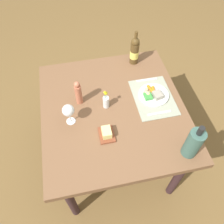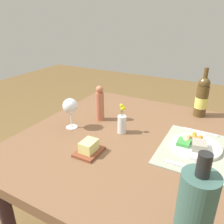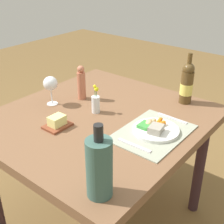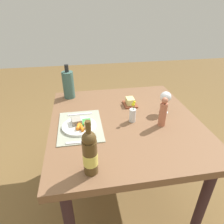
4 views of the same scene
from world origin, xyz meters
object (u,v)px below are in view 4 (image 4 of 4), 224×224
Objects in this scene: pepper_mill at (163,112)px; wine_glass at (166,98)px; dinner_plate at (80,125)px; fork at (80,114)px; cooler_bottle at (68,84)px; knife at (80,142)px; wine_bottle at (90,153)px; dining_table at (124,130)px; butter_dish at (130,102)px; flower_vase at (133,114)px.

wine_glass is at bearing 152.93° from pepper_mill.
fork is at bearing 177.97° from dinner_plate.
pepper_mill is 0.72× the size of cooler_bottle.
knife is 0.26m from wine_bottle.
wine_bottle is at bearing 3.16° from fork.
dining_table is at bearing -80.17° from wine_glass.
dining_table is at bearing 98.53° from dinner_plate.
knife is at bearing -0.83° from dinner_plate.
butter_dish is 0.29m from wine_glass.
pepper_mill is at bearing 48.27° from cooler_bottle.
dining_table is 0.34m from dinner_plate.
dinner_plate is at bearing -96.29° from pepper_mill.
dinner_plate is 1.10× the size of pepper_mill.
wine_bottle is (0.34, -0.50, 0.02)m from pepper_mill.
wine_bottle is (0.23, 0.05, 0.11)m from knife.
wine_bottle is at bearing 12.82° from knife.
wine_glass reaches higher than flower_vase.
flower_vase reaches higher than knife.
fork is at bearing -112.70° from pepper_mill.
wine_bottle is 0.90m from cooler_bottle.
wine_glass is (0.06, 0.62, 0.11)m from fork.
dinner_plate is 1.34× the size of wine_glass.
fork is 1.02× the size of knife.
cooler_bottle is (-0.33, -0.08, 0.11)m from fork.
butter_dish is 0.36m from pepper_mill.
wine_glass is at bearing 99.83° from dining_table.
knife is 1.01× the size of wine_glass.
wine_glass reaches higher than fork.
butter_dish is 0.44× the size of wine_bottle.
wine_bottle reaches higher than cooler_bottle.
cooler_bottle is (-0.66, -0.07, 0.11)m from knife.
dinner_plate is 0.48m from butter_dish.
cooler_bottle is (-0.39, -0.70, -0.00)m from wine_glass.
dinner_plate is 0.76× the size of wine_bottle.
butter_dish is at bearing 137.77° from knife.
flower_vase is (-0.02, 0.36, 0.04)m from dinner_plate.
pepper_mill reaches higher than flower_vase.
dinner_plate reaches higher than knife.
flower_vase is 1.22× the size of butter_dish.
knife is at bearing -43.87° from butter_dish.
wine_bottle reaches higher than pepper_mill.
pepper_mill reaches higher than dinner_plate.
fork is at bearing -110.80° from dining_table.
wine_glass is (-0.05, 0.31, 0.21)m from dining_table.
wine_glass is at bearing 54.15° from butter_dish.
wine_glass reaches higher than dinner_plate.
cooler_bottle reaches higher than pepper_mill.
dinner_plate is 0.17m from knife.
wine_bottle reaches higher than wine_glass.
pepper_mill is at bearing 102.54° from knife.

